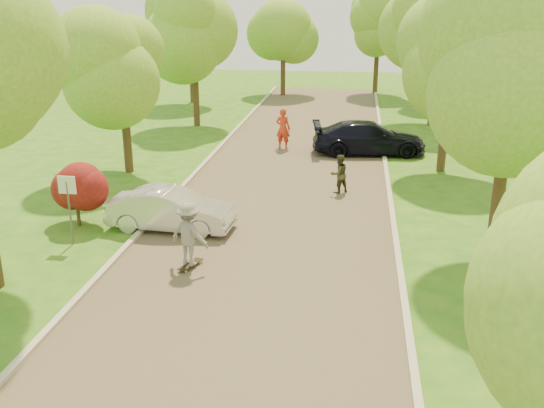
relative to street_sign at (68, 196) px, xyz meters
The scene contains 21 objects.
ground 7.22m from the street_sign, 34.59° to the right, with size 100.00×100.00×0.00m, color #276117.
road 7.22m from the street_sign, 34.59° to the left, with size 8.00×60.00×0.01m, color #4C4438.
curb_left 4.62m from the street_sign, 66.37° to the left, with size 0.18×60.00×0.12m, color #B2AD9E.
curb_right 10.74m from the street_sign, 22.10° to the left, with size 0.18×60.00×0.12m, color #B2AD9E.
street_sign is the anchor object (origin of this frame).
red_shrub 1.65m from the street_sign, 108.43° to the left, with size 1.70×1.70×1.95m.
tree_l_midb 8.61m from the street_sign, 97.22° to the left, with size 4.30×4.20×6.62m.
tree_l_far 18.43m from the street_sign, 91.87° to the left, with size 4.92×4.80×7.79m.
tree_r_mida 13.46m from the street_sign, ahead, with size 5.13×5.00×7.95m.
tree_r_midb 16.27m from the street_sign, 38.90° to the left, with size 4.51×4.40×7.01m.
tree_r_far 24.25m from the street_sign, 56.91° to the left, with size 5.33×5.20×8.34m.
tree_bg_a 26.44m from the street_sign, 96.53° to the left, with size 5.12×5.00×7.72m.
tree_bg_b 31.57m from the street_sign, 63.40° to the left, with size 5.12×5.00×7.95m.
tree_bg_c 30.35m from the street_sign, 84.26° to the left, with size 4.92×4.80×7.33m.
tree_bg_d 33.74m from the street_sign, 72.61° to the left, with size 5.12×5.00×7.72m.
silver_sedan 3.22m from the street_sign, 31.43° to the left, with size 1.43×4.10×1.35m, color silver.
dark_sedan 15.58m from the street_sign, 54.21° to the left, with size 2.19×5.38×1.56m, color black.
longboard 4.46m from the street_sign, 16.42° to the right, with size 0.56×0.96×0.11m.
skateboarder 4.24m from the street_sign, 16.42° to the right, with size 1.16×0.67×1.80m, color gray.
person_striped 13.98m from the street_sign, 69.50° to the left, with size 0.74×0.48×2.02m, color red.
person_olive 10.12m from the street_sign, 38.38° to the left, with size 0.74×0.58×1.52m, color #333520.
Camera 1 is at (2.67, -12.21, 7.25)m, focal length 40.00 mm.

